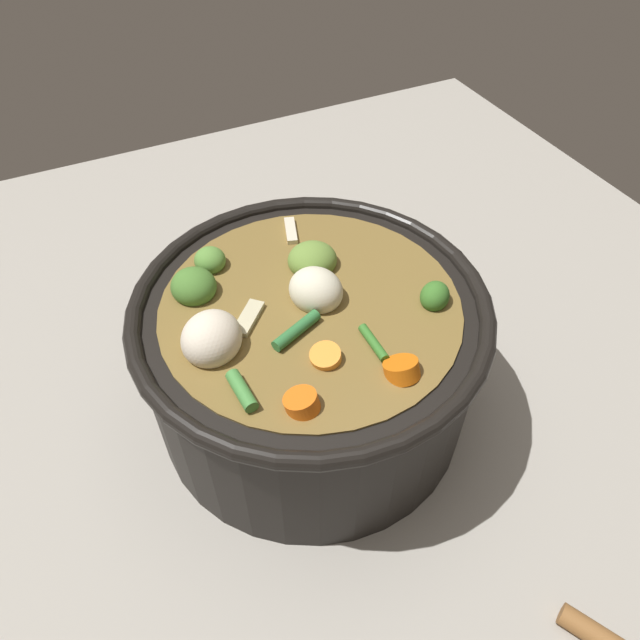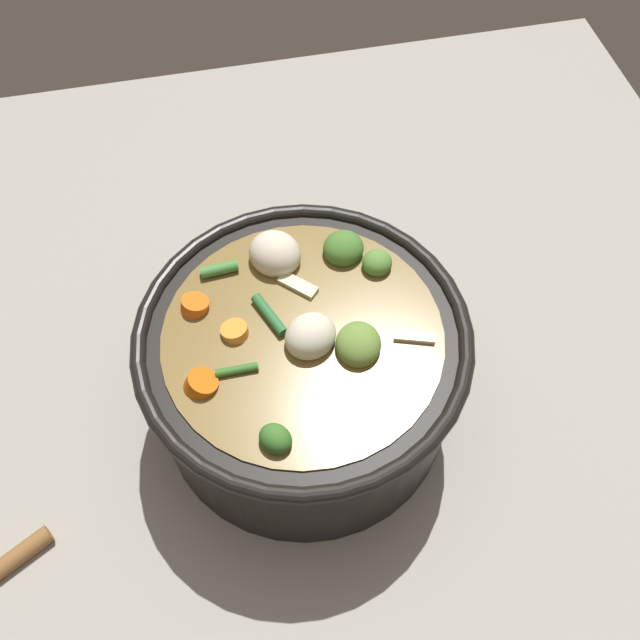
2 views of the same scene
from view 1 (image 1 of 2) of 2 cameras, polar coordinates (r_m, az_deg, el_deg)
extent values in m
plane|color=#9E998E|center=(0.58, -0.78, -8.07)|extent=(1.10, 1.10, 0.00)
cylinder|color=black|center=(0.53, -0.85, -3.82)|extent=(0.29, 0.29, 0.13)
torus|color=black|center=(0.48, -0.94, 1.35)|extent=(0.30, 0.30, 0.01)
cylinder|color=olive|center=(0.52, -0.86, -3.44)|extent=(0.25, 0.25, 0.13)
ellipsoid|color=olive|center=(0.51, -0.75, 5.87)|extent=(0.05, 0.05, 0.03)
ellipsoid|color=#5A8F3B|center=(0.52, -10.71, 5.76)|extent=(0.03, 0.03, 0.02)
ellipsoid|color=#497B30|center=(0.49, -12.25, 3.22)|extent=(0.05, 0.05, 0.03)
ellipsoid|color=#3A7229|center=(0.48, 11.16, 2.30)|extent=(0.04, 0.04, 0.02)
cylinder|color=orange|center=(0.43, 7.99, -4.86)|extent=(0.03, 0.03, 0.02)
cylinder|color=orange|center=(0.41, -1.77, -8.23)|extent=(0.04, 0.04, 0.02)
cylinder|color=orange|center=(0.44, 0.57, -3.69)|extent=(0.03, 0.03, 0.02)
ellipsoid|color=beige|center=(0.45, -10.55, -1.80)|extent=(0.07, 0.07, 0.04)
ellipsoid|color=beige|center=(0.48, -0.41, 2.91)|extent=(0.06, 0.06, 0.04)
cylinder|color=#2F7138|center=(0.45, -2.32, -1.00)|extent=(0.05, 0.03, 0.01)
cylinder|color=#367529|center=(0.44, 5.24, -2.20)|extent=(0.01, 0.04, 0.01)
cylinder|color=#458A3E|center=(0.42, -7.66, -6.85)|extent=(0.01, 0.03, 0.01)
cube|color=beige|center=(0.47, -7.00, 0.20)|extent=(0.04, 0.04, 0.01)
cube|color=beige|center=(0.55, -2.87, 8.72)|extent=(0.02, 0.04, 0.01)
camera|label=2|loc=(0.55, 61.40, 52.35)|focal=39.19mm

